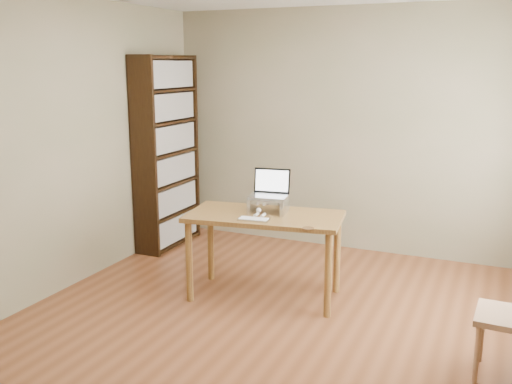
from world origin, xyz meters
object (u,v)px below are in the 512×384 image
at_px(bookshelf, 167,153).
at_px(keyboard, 254,219).
at_px(cat, 268,205).
at_px(laptop, 271,189).
at_px(desk, 265,226).

distance_m(bookshelf, keyboard, 1.97).
height_order(bookshelf, cat, bookshelf).
xyz_separation_m(laptop, cat, (-0.02, -0.03, -0.13)).
height_order(keyboard, cat, cat).
bearing_deg(keyboard, desk, 82.03).
bearing_deg(keyboard, cat, 85.30).
relative_size(bookshelf, keyboard, 7.82).
xyz_separation_m(desk, keyboard, (-0.00, -0.22, 0.12)).
bearing_deg(desk, laptop, 81.62).
bearing_deg(bookshelf, laptop, -27.01).
xyz_separation_m(bookshelf, laptop, (1.57, -0.80, -0.11)).
relative_size(bookshelf, cat, 4.51).
xyz_separation_m(laptop, keyboard, (-0.00, -0.36, -0.18)).
relative_size(keyboard, cat, 0.58).
distance_m(laptop, cat, 0.14).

